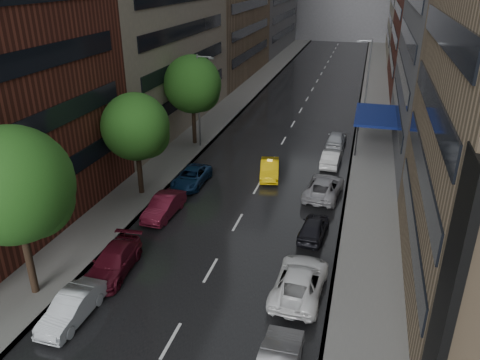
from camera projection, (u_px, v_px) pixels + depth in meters
The scene contains 12 objects.
road at pixel (305, 103), 62.96m from camera, with size 14.00×140.00×0.01m, color black.
sidewalk_left at pixel (241, 98), 65.09m from camera, with size 4.00×140.00×0.15m, color gray.
sidewalk_right at pixel (374, 107), 60.77m from camera, with size 4.00×140.00×0.15m, color gray.
tree_near at pixel (13, 185), 23.11m from camera, with size 6.01×6.01×9.58m.
tree_mid at pixel (135, 127), 34.96m from camera, with size 5.12×5.12×8.15m.
tree_far at pixel (192, 84), 45.41m from camera, with size 5.64×5.64×8.99m.
taxi at pixel (270, 169), 40.03m from camera, with size 1.54×4.41×1.45m, color yellow.
parked_cars_left at pixel (148, 225), 31.31m from camera, with size 2.50×21.69×1.50m.
parked_cars_right at pixel (318, 211), 32.96m from camera, with size 3.07×35.40×1.58m.
street_lamp_left at pixel (199, 99), 45.21m from camera, with size 1.74×0.22×9.00m.
street_lamp_right at pixel (367, 77), 54.70m from camera, with size 1.74×0.22×9.00m.
awning at pixel (376, 115), 46.32m from camera, with size 4.00×8.00×3.12m.
Camera 1 is at (7.78, -11.84, 16.27)m, focal length 35.00 mm.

